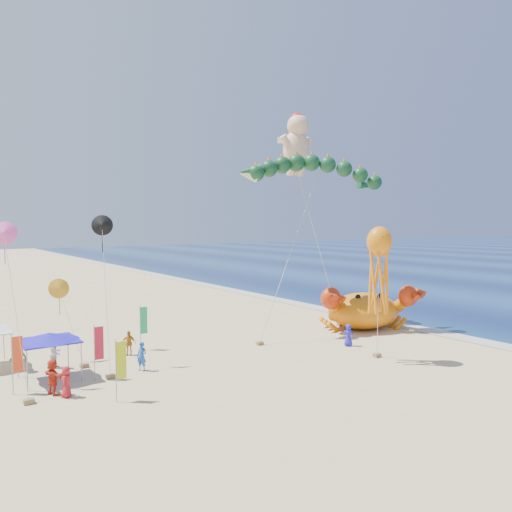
{
  "coord_description": "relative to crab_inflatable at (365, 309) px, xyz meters",
  "views": [
    {
      "loc": [
        -23.21,
        -28.3,
        8.95
      ],
      "look_at": [
        -2.0,
        2.0,
        6.5
      ],
      "focal_mm": 35.0,
      "sensor_mm": 36.0,
      "label": 1
    }
  ],
  "objects": [
    {
      "name": "dragon_kite",
      "position": [
        -4.53,
        1.61,
        11.17
      ],
      "size": [
        12.36,
        5.5,
        14.16
      ],
      "color": "#0F371C",
      "rests_on": "ground"
    },
    {
      "name": "feather_flags",
      "position": [
        -22.78,
        -0.66,
        0.35
      ],
      "size": [
        9.51,
        9.1,
        3.2
      ],
      "color": "gray",
      "rests_on": "ground"
    },
    {
      "name": "crab_inflatable",
      "position": [
        0.0,
        0.0,
        0.0
      ],
      "size": [
        8.59,
        7.36,
        3.76
      ],
      "color": "orange",
      "rests_on": "ground"
    },
    {
      "name": "ground",
      "position": [
        -8.34,
        -0.69,
        -1.66
      ],
      "size": [
        320.0,
        320.0,
        0.0
      ],
      "primitive_type": "plane",
      "color": "#D1B784",
      "rests_on": "ground"
    },
    {
      "name": "small_kites",
      "position": [
        -24.13,
        2.03,
        4.93
      ],
      "size": [
        7.06,
        7.2,
        9.5
      ],
      "color": "orange",
      "rests_on": "ground"
    },
    {
      "name": "canopy_blue",
      "position": [
        -25.17,
        0.79,
        0.78
      ],
      "size": [
        3.39,
        3.39,
        2.71
      ],
      "color": "gray",
      "rests_on": "ground"
    },
    {
      "name": "foam_strip",
      "position": [
        3.66,
        -0.69,
        -1.65
      ],
      "size": [
        320.0,
        320.0,
        0.0
      ],
      "primitive_type": "plane",
      "color": "silver",
      "rests_on": "ground"
    },
    {
      "name": "cherub_kite",
      "position": [
        -2.68,
        5.89,
        14.44
      ],
      "size": [
        3.35,
        5.12,
        18.74
      ],
      "color": "#FABE99",
      "rests_on": "ground"
    },
    {
      "name": "beachgoers",
      "position": [
        -21.15,
        0.28,
        -0.77
      ],
      "size": [
        29.66,
        8.0,
        1.89
      ],
      "color": "#A81A22",
      "rests_on": "ground"
    },
    {
      "name": "octopus_kite",
      "position": [
        -6.9,
        -7.49,
        4.71
      ],
      "size": [
        1.87,
        1.64,
        8.74
      ],
      "color": "orange",
      "rests_on": "ground"
    }
  ]
}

